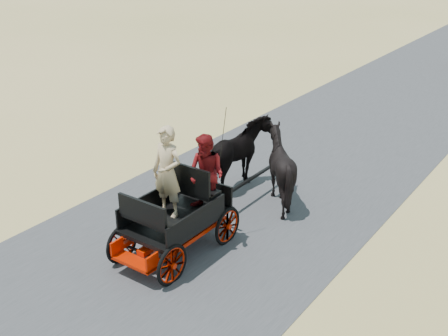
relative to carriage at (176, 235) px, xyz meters
The scene contains 7 objects.
ground 2.34m from the carriage, 91.73° to the right, with size 140.00×140.00×0.00m, color tan.
road 2.34m from the carriage, 91.73° to the right, with size 6.00×140.00×0.01m, color #38383A.
carriage is the anchor object (origin of this frame).
horse_left 3.09m from the carriage, 100.39° to the left, with size 0.91×2.01×1.70m, color black.
horse_right 3.09m from the carriage, 79.61° to the left, with size 1.37×1.54×1.70m, color black.
driver_man 1.28m from the carriage, 165.96° to the left, with size 0.66×0.43×1.80m, color tan.
passenger_woman 1.33m from the carriage, 63.43° to the left, with size 0.77×0.60×1.58m, color #660C0F.
Camera 1 is at (6.31, -4.81, 5.96)m, focal length 45.00 mm.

